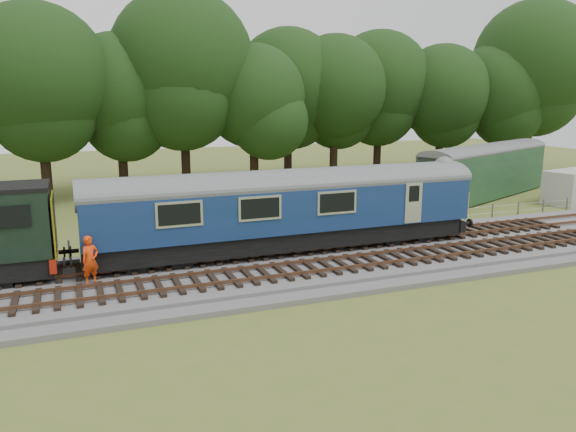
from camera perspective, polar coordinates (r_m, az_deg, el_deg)
name	(u,v)px	position (r m, az deg, el deg)	size (l,w,h in m)	color
ground	(268,270)	(24.45, -2.02, -5.49)	(120.00, 120.00, 0.00)	#586826
ballast	(268,266)	(24.39, -2.02, -5.10)	(70.00, 7.00, 0.35)	#4C4C4F
track_north	(258,252)	(25.60, -3.07, -3.72)	(67.20, 2.40, 0.21)	black
track_south	(281,271)	(22.89, -0.70, -5.63)	(67.20, 2.40, 0.21)	black
fence	(239,245)	(28.57, -5.02, -2.94)	(64.00, 0.12, 1.00)	#6B6054
tree_line	(176,191)	(45.28, -11.29, 2.46)	(70.00, 8.00, 18.00)	black
dmu_railcar	(288,203)	(25.58, -0.01, 1.33)	(18.05, 2.86, 3.88)	black
worker	(90,260)	(22.57, -19.45, -4.25)	(0.69, 0.45, 1.90)	#ED3E0C
parked_coach	(486,168)	(43.96, 19.48, 4.60)	(14.97, 8.67, 3.89)	#193822
shed	(446,174)	(46.66, 15.76, 4.15)	(3.80, 3.80, 2.59)	#193822
caravan	(575,187)	(44.33, 27.17, 2.68)	(4.75, 2.32, 2.32)	#B2B1AD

